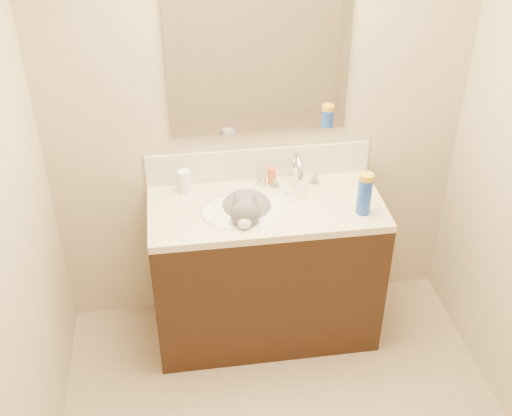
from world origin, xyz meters
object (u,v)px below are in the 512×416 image
object	(u,v)px
faucet	(296,174)
amber_bottle	(272,176)
pill_bottle	(185,181)
vanity_cabinet	(265,273)
spray_can	(364,196)
silver_jar	(261,180)
basin	(244,221)
cat	(247,213)

from	to	relation	value
faucet	amber_bottle	bearing A→B (deg)	153.24
faucet	pill_bottle	xyz separation A→B (m)	(-0.58, 0.05, -0.02)
vanity_cabinet	amber_bottle	distance (m)	0.54
spray_can	silver_jar	bearing A→B (deg)	144.23
faucet	spray_can	size ratio (longest dim) A/B	1.45
vanity_cabinet	faucet	world-z (taller)	faucet
basin	amber_bottle	world-z (taller)	amber_bottle
cat	amber_bottle	size ratio (longest dim) A/B	4.27
vanity_cabinet	pill_bottle	size ratio (longest dim) A/B	9.81
silver_jar	amber_bottle	bearing A→B (deg)	1.06
basin	pill_bottle	xyz separation A→B (m)	(-0.28, 0.22, 0.13)
vanity_cabinet	spray_can	xyz separation A→B (m)	(0.47, -0.14, 0.55)
basin	spray_can	xyz separation A→B (m)	(0.59, -0.11, 0.17)
vanity_cabinet	amber_bottle	bearing A→B (deg)	73.03
vanity_cabinet	spray_can	size ratio (longest dim) A/B	6.22
cat	pill_bottle	xyz separation A→B (m)	(-0.30, 0.20, 0.09)
vanity_cabinet	spray_can	world-z (taller)	spray_can
cat	spray_can	bearing A→B (deg)	-1.79
basin	amber_bottle	bearing A→B (deg)	51.60
vanity_cabinet	cat	world-z (taller)	cat
faucet	silver_jar	distance (m)	0.19
basin	pill_bottle	world-z (taller)	pill_bottle
basin	spray_can	distance (m)	0.62
vanity_cabinet	pill_bottle	bearing A→B (deg)	154.98
vanity_cabinet	pill_bottle	world-z (taller)	pill_bottle
faucet	silver_jar	size ratio (longest dim) A/B	4.96
amber_bottle	basin	bearing A→B (deg)	-128.40
faucet	amber_bottle	distance (m)	0.14
pill_bottle	amber_bottle	distance (m)	0.46
faucet	spray_can	bearing A→B (deg)	-43.63
faucet	silver_jar	bearing A→B (deg)	161.24
amber_bottle	spray_can	distance (m)	0.53
pill_bottle	vanity_cabinet	bearing A→B (deg)	-25.02
basin	spray_can	size ratio (longest dim) A/B	2.33
cat	silver_jar	xyz separation A→B (m)	(0.11, 0.21, 0.06)
silver_jar	spray_can	size ratio (longest dim) A/B	0.29
cat	spray_can	size ratio (longest dim) A/B	2.17
faucet	pill_bottle	world-z (taller)	faucet
cat	faucet	bearing A→B (deg)	38.47
vanity_cabinet	spray_can	bearing A→B (deg)	-16.21
vanity_cabinet	spray_can	distance (m)	0.73
faucet	amber_bottle	xyz separation A→B (m)	(-0.12, 0.06, -0.04)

